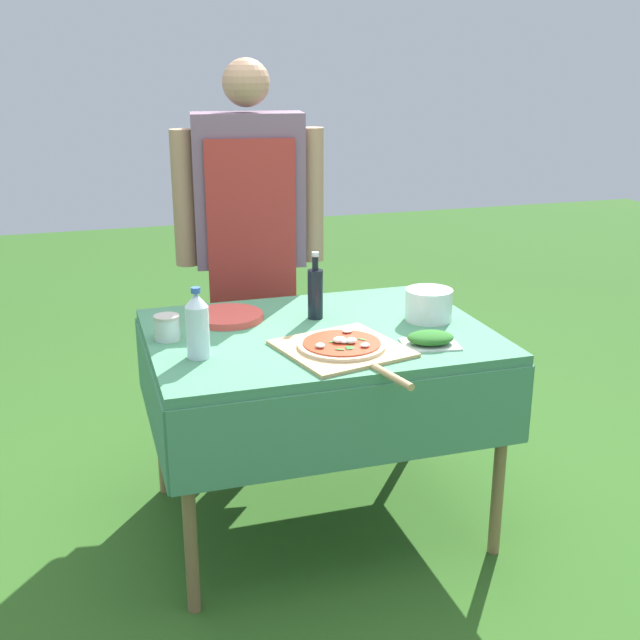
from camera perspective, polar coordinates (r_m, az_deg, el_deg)
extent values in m
plane|color=#2D5B1E|center=(3.24, -0.11, -13.99)|extent=(12.00, 12.00, 0.00)
cube|color=#478960|center=(2.90, -0.12, -1.10)|extent=(1.21, 0.91, 0.04)
cube|color=#478960|center=(2.56, 2.95, -7.69)|extent=(1.21, 0.01, 0.28)
cube|color=#478960|center=(3.37, -2.42, -1.17)|extent=(1.21, 0.01, 0.28)
cube|color=#478960|center=(2.85, -11.98, -5.28)|extent=(0.01, 0.91, 0.28)
cube|color=#478960|center=(3.18, 10.48, -2.69)|extent=(0.01, 0.91, 0.28)
cylinder|color=olive|center=(2.61, -9.30, -13.19)|extent=(0.04, 0.04, 0.75)
cylinder|color=olive|center=(2.93, 12.68, -9.72)|extent=(0.04, 0.04, 0.75)
cylinder|color=olive|center=(3.31, -11.32, -6.24)|extent=(0.04, 0.04, 0.75)
cylinder|color=olive|center=(3.57, 6.44, -4.16)|extent=(0.04, 0.04, 0.75)
cylinder|color=#4C4C51|center=(3.68, -3.43, -2.45)|extent=(0.13, 0.13, 0.86)
cylinder|color=#4C4C51|center=(3.67, -6.08, -2.58)|extent=(0.13, 0.13, 0.86)
cube|color=#6B5166|center=(3.48, -5.08, 9.18)|extent=(0.49, 0.26, 0.65)
cube|color=#9E2D28|center=(3.42, -4.84, 4.89)|extent=(0.37, 0.06, 0.94)
cylinder|color=#A37A5B|center=(3.51, -0.56, 8.86)|extent=(0.10, 0.10, 0.57)
cylinder|color=#A37A5B|center=(3.47, -9.62, 8.52)|extent=(0.10, 0.10, 0.57)
sphere|color=#A37A5B|center=(3.44, -5.29, 16.47)|extent=(0.20, 0.20, 0.20)
cube|color=tan|center=(2.70, 1.56, -2.04)|extent=(0.46, 0.46, 0.01)
cylinder|color=tan|center=(2.48, 5.13, -4.03)|extent=(0.07, 0.20, 0.02)
cylinder|color=beige|center=(2.70, 1.56, -1.80)|extent=(0.30, 0.30, 0.01)
cylinder|color=#D14223|center=(2.70, 1.56, -1.63)|extent=(0.26, 0.26, 0.00)
ellipsoid|color=white|center=(2.69, 1.38, -1.41)|extent=(0.06, 0.06, 0.02)
ellipsoid|color=white|center=(2.69, 2.22, -1.46)|extent=(0.06, 0.06, 0.02)
ellipsoid|color=white|center=(2.65, 3.23, -1.79)|extent=(0.04, 0.04, 0.01)
ellipsoid|color=white|center=(2.69, 1.77, -1.50)|extent=(0.04, 0.04, 0.01)
ellipsoid|color=white|center=(2.64, 0.01, -1.82)|extent=(0.04, 0.04, 0.01)
ellipsoid|color=white|center=(2.70, 1.57, -1.44)|extent=(0.03, 0.03, 0.01)
ellipsoid|color=white|center=(2.79, 1.96, -0.77)|extent=(0.05, 0.05, 0.01)
ellipsoid|color=#286B23|center=(2.64, 2.22, -1.96)|extent=(0.03, 0.04, 0.00)
ellipsoid|color=#286B23|center=(2.62, 1.40, -2.10)|extent=(0.04, 0.03, 0.00)
ellipsoid|color=#286B23|center=(2.69, 0.91, -1.56)|extent=(0.03, 0.02, 0.00)
ellipsoid|color=#286B23|center=(2.72, 2.98, -1.38)|extent=(0.03, 0.03, 0.00)
ellipsoid|color=#286B23|center=(2.64, 2.00, -1.97)|extent=(0.02, 0.04, 0.00)
cylinder|color=black|center=(3.01, -0.33, 1.84)|extent=(0.06, 0.06, 0.19)
cylinder|color=black|center=(2.98, -0.34, 4.06)|extent=(0.02, 0.02, 0.05)
cylinder|color=silver|center=(2.97, -0.34, 4.70)|extent=(0.03, 0.03, 0.02)
cylinder|color=silver|center=(2.64, -8.69, -0.86)|extent=(0.08, 0.08, 0.17)
cone|color=silver|center=(2.61, -8.80, 1.44)|extent=(0.08, 0.08, 0.05)
cylinder|color=#335BB2|center=(2.60, -8.84, 2.11)|extent=(0.03, 0.03, 0.02)
cube|color=silver|center=(2.78, 7.84, -1.72)|extent=(0.21, 0.17, 0.01)
ellipsoid|color=#286B23|center=(2.77, 7.86, -1.25)|extent=(0.18, 0.15, 0.04)
cylinder|color=silver|center=(3.03, 7.70, 1.11)|extent=(0.18, 0.18, 0.12)
cylinder|color=#DB4C42|center=(3.04, -6.61, 0.07)|extent=(0.27, 0.27, 0.00)
cylinder|color=#DB4C42|center=(3.04, -6.61, 0.16)|extent=(0.27, 0.27, 0.00)
cylinder|color=#DB4C42|center=(3.03, -6.61, 0.25)|extent=(0.27, 0.27, 0.00)
cylinder|color=#DB4C42|center=(3.03, -6.62, 0.34)|extent=(0.27, 0.27, 0.00)
cylinder|color=#DB4C42|center=(3.03, -6.62, 0.43)|extent=(0.27, 0.27, 0.00)
cylinder|color=silver|center=(2.84, -10.82, -0.62)|extent=(0.09, 0.09, 0.08)
cylinder|color=#D14223|center=(2.85, -10.80, -0.85)|extent=(0.08, 0.08, 0.05)
cylinder|color=#B7B2A3|center=(2.83, -10.87, 0.22)|extent=(0.09, 0.09, 0.01)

